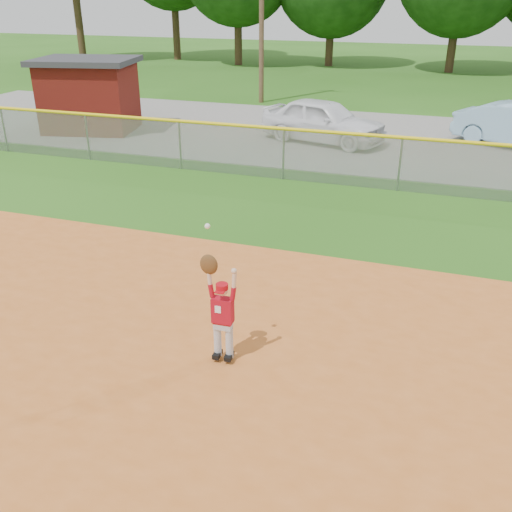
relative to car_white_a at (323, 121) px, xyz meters
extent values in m
plane|color=#265814|center=(3.23, -14.78, -0.81)|extent=(120.00, 120.00, 0.00)
cube|color=slate|center=(3.23, 1.22, -0.80)|extent=(44.00, 10.00, 0.03)
imported|color=white|center=(0.00, 0.00, 0.00)|extent=(4.91, 3.02, 1.56)
cube|color=#4F100B|center=(-9.10, -1.05, 0.47)|extent=(3.74, 3.11, 2.57)
cube|color=#333338|center=(-9.10, -1.05, 1.86)|extent=(4.23, 3.60, 0.21)
cube|color=gray|center=(3.23, -4.78, -0.06)|extent=(40.00, 0.03, 1.50)
cylinder|color=yellow|center=(3.23, -4.78, 0.69)|extent=(40.00, 0.10, 0.10)
cylinder|color=gray|center=(-10.10, -4.78, -0.06)|extent=(0.06, 0.06, 1.50)
cylinder|color=gray|center=(-6.77, -4.78, -0.06)|extent=(0.06, 0.06, 1.50)
cylinder|color=gray|center=(-3.44, -4.78, -0.06)|extent=(0.06, 0.06, 1.50)
cylinder|color=gray|center=(-0.10, -4.78, -0.06)|extent=(0.06, 0.06, 1.50)
cylinder|color=gray|center=(3.23, -4.78, -0.06)|extent=(0.06, 0.06, 1.50)
cylinder|color=#4C3823|center=(-4.77, 7.22, 3.69)|extent=(0.24, 0.24, 9.00)
cylinder|color=#422D1C|center=(-24.02, 20.24, 2.12)|extent=(0.56, 0.56, 5.87)
cylinder|color=#422D1C|center=(-17.38, 23.63, 2.24)|extent=(0.56, 0.56, 6.10)
cylinder|color=#422D1C|center=(-11.39, 21.75, 1.41)|extent=(0.56, 0.56, 4.43)
cylinder|color=#422D1C|center=(-4.84, 23.39, 1.24)|extent=(0.56, 0.56, 4.11)
cylinder|color=#422D1C|center=(3.76, 22.36, 1.51)|extent=(0.56, 0.56, 4.64)
cylinder|color=silver|center=(1.55, -13.90, -0.46)|extent=(0.12, 0.12, 0.51)
cylinder|color=silver|center=(1.74, -13.89, -0.46)|extent=(0.12, 0.12, 0.51)
cube|color=black|center=(1.56, -13.93, -0.68)|extent=(0.11, 0.21, 0.07)
cube|color=black|center=(1.74, -13.92, -0.68)|extent=(0.11, 0.21, 0.07)
cube|color=silver|center=(1.65, -13.90, -0.17)|extent=(0.27, 0.16, 0.10)
cube|color=maroon|center=(1.65, -13.90, -0.11)|extent=(0.29, 0.17, 0.04)
cube|color=#A20B1B|center=(1.65, -13.90, 0.09)|extent=(0.32, 0.18, 0.39)
cube|color=white|center=(1.61, -13.99, 0.14)|extent=(0.09, 0.01, 0.11)
sphere|color=beige|center=(1.65, -13.90, 0.42)|extent=(0.18, 0.18, 0.17)
cylinder|color=#AE0A14|center=(1.65, -13.90, 0.47)|extent=(0.19, 0.19, 0.08)
cube|color=#AE0A14|center=(1.65, -13.99, 0.44)|extent=(0.14, 0.11, 0.02)
cylinder|color=#A20B1B|center=(1.48, -13.91, 0.39)|extent=(0.10, 0.08, 0.21)
cylinder|color=beige|center=(1.46, -13.91, 0.60)|extent=(0.08, 0.07, 0.23)
ellipsoid|color=#4C2D14|center=(1.46, -13.91, 0.80)|extent=(0.27, 0.13, 0.31)
sphere|color=white|center=(1.46, -13.91, 1.38)|extent=(0.08, 0.08, 0.08)
cylinder|color=#A20B1B|center=(1.81, -13.89, 0.39)|extent=(0.10, 0.08, 0.21)
cylinder|color=beige|center=(1.83, -13.89, 0.60)|extent=(0.08, 0.07, 0.23)
sphere|color=beige|center=(1.83, -13.89, 0.75)|extent=(0.09, 0.09, 0.08)
camera|label=1|loc=(4.41, -20.50, 4.29)|focal=40.00mm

